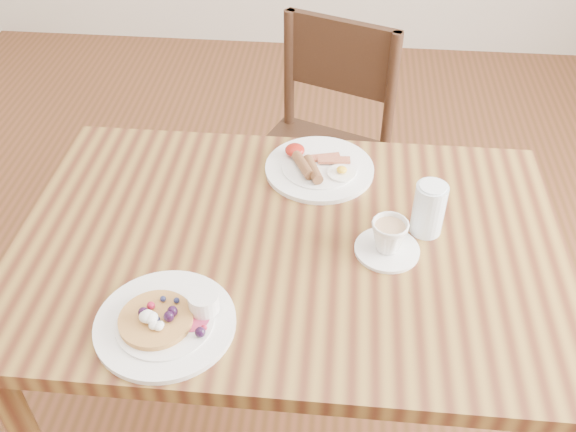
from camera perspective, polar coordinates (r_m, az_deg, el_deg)
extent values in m
plane|color=#583419|center=(1.99, 0.00, -18.10)|extent=(5.00, 5.00, 0.00)
cube|color=brown|center=(1.42, 0.00, -2.75)|extent=(1.20, 0.80, 0.04)
cylinder|color=brown|center=(1.97, 16.86, -4.75)|extent=(0.06, 0.06, 0.71)
cylinder|color=brown|center=(2.02, -14.47, -2.72)|extent=(0.06, 0.06, 0.71)
cube|color=black|center=(2.12, 2.28, 4.43)|extent=(0.54, 0.54, 0.04)
cylinder|color=black|center=(2.21, -4.09, -1.71)|extent=(0.04, 0.04, 0.43)
cylinder|color=black|center=(2.10, 4.50, -4.70)|extent=(0.04, 0.04, 0.43)
cylinder|color=black|center=(2.45, 0.09, 3.38)|extent=(0.04, 0.04, 0.43)
cylinder|color=black|center=(2.35, 7.97, 0.95)|extent=(0.04, 0.04, 0.43)
cylinder|color=black|center=(2.09, 9.11, 10.43)|extent=(0.04, 0.04, 0.43)
cylinder|color=black|center=(2.21, 0.11, 12.68)|extent=(0.04, 0.04, 0.43)
cube|color=black|center=(2.11, 4.75, 13.99)|extent=(0.37, 0.17, 0.24)
cylinder|color=white|center=(1.26, -10.85, -9.36)|extent=(0.27, 0.27, 0.01)
cylinder|color=white|center=(1.25, -10.89, -9.16)|extent=(0.19, 0.19, 0.01)
cylinder|color=#B22D59|center=(1.25, -8.56, -8.93)|extent=(0.07, 0.07, 0.00)
cylinder|color=#C68C47|center=(1.25, -11.67, -8.99)|extent=(0.14, 0.14, 0.01)
ellipsoid|color=white|center=(1.23, -12.06, -8.63)|extent=(0.03, 0.03, 0.02)
ellipsoid|color=white|center=(1.22, -11.65, -9.71)|extent=(0.02, 0.02, 0.01)
cylinder|color=white|center=(1.24, -7.50, -7.57)|extent=(0.06, 0.06, 0.04)
cylinder|color=#591E07|center=(1.23, -7.57, -7.07)|extent=(0.05, 0.05, 0.00)
sphere|color=black|center=(1.24, -10.25, -8.16)|extent=(0.02, 0.02, 0.02)
sphere|color=#1E234C|center=(1.26, -10.11, -7.51)|extent=(0.01, 0.01, 0.01)
sphere|color=#1E234C|center=(1.27, -11.10, -6.96)|extent=(0.01, 0.01, 0.01)
sphere|color=#B21938|center=(1.25, -11.84, -7.75)|extent=(0.02, 0.02, 0.02)
sphere|color=black|center=(1.24, -12.41, -8.37)|extent=(0.02, 0.02, 0.02)
sphere|color=#1E234C|center=(1.23, -11.89, -9.37)|extent=(0.01, 0.01, 0.01)
sphere|color=black|center=(1.23, -10.76, -8.67)|extent=(0.02, 0.02, 0.02)
sphere|color=#1E234C|center=(1.20, -8.35, -10.85)|extent=(0.01, 0.01, 0.01)
sphere|color=#B21938|center=(1.22, -7.35, -9.54)|extent=(0.01, 0.01, 0.01)
sphere|color=black|center=(1.25, -7.29, -8.01)|extent=(0.02, 0.02, 0.02)
cylinder|color=white|center=(1.60, 2.81, 4.23)|extent=(0.27, 0.27, 0.01)
cylinder|color=white|center=(1.59, 2.82, 4.43)|extent=(0.19, 0.19, 0.01)
cylinder|color=brown|center=(1.57, 1.34, 4.55)|extent=(0.06, 0.10, 0.03)
cylinder|color=brown|center=(1.56, 2.21, 4.17)|extent=(0.06, 0.10, 0.03)
cube|color=maroon|center=(1.61, 3.25, 5.24)|extent=(0.08, 0.04, 0.01)
cube|color=maroon|center=(1.60, 4.12, 4.99)|extent=(0.08, 0.03, 0.01)
cylinder|color=white|center=(1.57, 4.78, 3.83)|extent=(0.07, 0.07, 0.00)
ellipsoid|color=yellow|center=(1.56, 4.80, 4.13)|extent=(0.03, 0.03, 0.01)
ellipsoid|color=#A5190F|center=(1.62, 0.61, 5.89)|extent=(0.05, 0.05, 0.03)
cylinder|color=white|center=(1.39, 8.79, -2.97)|extent=(0.14, 0.14, 0.01)
imported|color=white|center=(1.37, 8.96, -1.74)|extent=(0.10, 0.10, 0.07)
cylinder|color=tan|center=(1.35, 9.06, -0.98)|extent=(0.07, 0.07, 0.00)
cylinder|color=silver|center=(1.42, 12.40, 0.61)|extent=(0.07, 0.07, 0.12)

